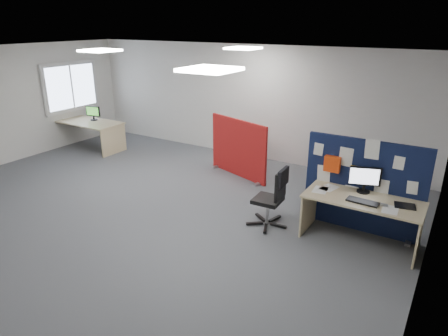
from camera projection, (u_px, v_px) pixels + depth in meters
The scene contains 17 objects.
floor at pixel (151, 205), 7.37m from camera, with size 9.00×9.00×0.00m, color #515459.
ceiling at pixel (141, 54), 6.43m from camera, with size 9.00×7.00×0.02m, color white.
wall_back at pixel (244, 102), 9.69m from camera, with size 9.00×0.02×2.70m, color silver.
wall_right at pixel (436, 189), 4.69m from camera, with size 0.02×7.00×2.70m, color silver.
window at pixel (71, 87), 10.61m from camera, with size 0.06×1.70×1.30m.
ceiling_lights at pixel (182, 54), 6.81m from camera, with size 4.10×4.10×0.04m.
navy_divider at pixel (362, 186), 6.26m from camera, with size 1.84×0.30×1.54m.
main_desk at pixel (363, 208), 5.99m from camera, with size 1.70×0.76×0.73m.
monitor_main at pixel (365, 178), 6.05m from camera, with size 0.45×0.19×0.41m.
keyboard at pixel (363, 202), 5.78m from camera, with size 0.45×0.18×0.03m, color black.
mouse at pixel (384, 205), 5.66m from camera, with size 0.10×0.06×0.03m, color #A6A6AB.
paper_tray at pixel (405, 206), 5.66m from camera, with size 0.28×0.22×0.01m, color black.
red_divider at pixel (238, 148), 8.59m from camera, with size 1.60×0.57×1.25m.
second_desk at pixel (91, 128), 10.48m from camera, with size 1.75×0.88×0.73m.
monitor_second at pixel (93, 113), 10.47m from camera, with size 0.40×0.18×0.37m.
office_chair at pixel (274, 194), 6.42m from camera, with size 0.65×0.68×1.02m.
desk_papers at pixel (345, 195), 6.01m from camera, with size 1.29×0.64×0.00m.
Camera 1 is at (4.64, -4.97, 3.21)m, focal length 32.00 mm.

